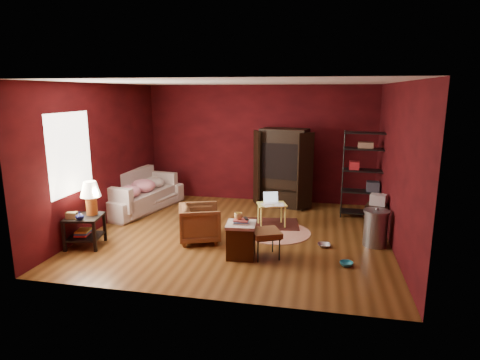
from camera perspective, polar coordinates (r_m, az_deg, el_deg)
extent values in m
cube|color=brown|center=(7.69, -0.31, -7.68)|extent=(5.50, 5.00, 0.02)
cube|color=white|center=(7.22, -0.33, 13.81)|extent=(5.50, 5.00, 0.02)
cube|color=#460A0D|center=(9.77, 2.77, 5.16)|extent=(5.50, 0.02, 2.80)
cube|color=#460A0D|center=(4.95, -6.40, -2.11)|extent=(5.50, 0.02, 2.80)
cube|color=#460A0D|center=(8.35, -19.22, 3.23)|extent=(0.02, 5.00, 2.80)
cube|color=#460A0D|center=(7.28, 21.46, 1.79)|extent=(0.02, 5.00, 2.80)
cube|color=white|center=(7.47, -23.03, 3.47)|extent=(0.02, 1.20, 1.40)
imported|color=#B7A69E|center=(9.33, -13.86, -1.65)|extent=(1.14, 2.25, 0.84)
imported|color=black|center=(7.26, -5.74, -5.87)|extent=(0.87, 0.89, 0.73)
imported|color=#B3B5BA|center=(7.17, 11.90, -8.45)|extent=(0.23, 0.07, 0.23)
imported|color=teal|center=(6.52, 14.92, -10.89)|extent=(0.21, 0.08, 0.21)
imported|color=#0C103D|center=(7.22, -21.83, -4.77)|extent=(0.17, 0.18, 0.14)
imported|color=#D6BA68|center=(6.44, -0.23, -5.03)|extent=(0.16, 0.15, 0.13)
cube|color=black|center=(7.44, -21.33, -4.95)|extent=(0.68, 0.68, 0.04)
cube|color=black|center=(7.54, -21.12, -7.51)|extent=(0.63, 0.63, 0.03)
cube|color=black|center=(7.39, -23.77, -7.37)|extent=(0.06, 0.06, 0.53)
cube|color=black|center=(7.20, -19.98, -7.57)|extent=(0.06, 0.06, 0.53)
cube|color=black|center=(7.83, -22.27, -6.13)|extent=(0.06, 0.06, 0.53)
cube|color=black|center=(7.65, -18.68, -6.28)|extent=(0.06, 0.06, 0.53)
cylinder|color=#C66724|center=(7.43, -20.36, -3.42)|extent=(0.23, 0.23, 0.32)
cone|color=#F2E5C6|center=(7.36, -20.53, -1.21)|extent=(0.41, 0.41, 0.27)
cube|color=olive|center=(7.34, -22.82, -4.67)|extent=(0.19, 0.15, 0.11)
cube|color=#C13630|center=(7.55, -21.49, -7.18)|extent=(0.26, 0.30, 0.03)
cube|color=#3072C1|center=(7.53, -21.44, -6.95)|extent=(0.26, 0.30, 0.03)
cube|color=#D9C748|center=(7.52, -21.39, -6.71)|extent=(0.26, 0.30, 0.03)
cube|color=#B7A69E|center=(9.34, -13.74, -2.65)|extent=(1.03, 1.87, 0.37)
cube|color=#B7A69E|center=(9.47, -15.44, -0.98)|extent=(0.46, 1.77, 0.74)
cube|color=#B7A69E|center=(8.61, -17.17, -2.73)|extent=(0.76, 0.29, 0.51)
cube|color=#B7A69E|center=(10.01, -10.92, -0.32)|extent=(0.76, 0.29, 0.51)
ellipsoid|color=#C21B45|center=(8.84, -15.48, -1.61)|extent=(0.56, 0.56, 0.26)
ellipsoid|color=#C21B45|center=(9.24, -13.61, -0.79)|extent=(0.62, 0.62, 0.30)
ellipsoid|color=#B7A69E|center=(9.62, -12.02, -0.42)|extent=(0.51, 0.51, 0.24)
cube|color=#41240F|center=(6.58, 0.15, -8.74)|extent=(0.48, 0.48, 0.52)
cube|color=#B7A69E|center=(6.48, 0.15, -6.37)|extent=(0.51, 0.51, 0.05)
cube|color=beige|center=(6.47, 0.15, -6.08)|extent=(0.27, 0.22, 0.02)
cube|color=#4B76B0|center=(6.46, 0.15, -5.90)|extent=(0.27, 0.23, 0.02)
cube|color=#C9554B|center=(6.45, 0.15, -5.72)|extent=(0.23, 0.18, 0.02)
cube|color=black|center=(6.47, 0.87, -5.49)|extent=(0.11, 0.16, 0.02)
cube|color=black|center=(6.53, 3.68, -7.54)|extent=(0.59, 0.59, 0.09)
cube|color=black|center=(6.55, 3.68, -7.99)|extent=(0.53, 0.53, 0.02)
cylinder|color=black|center=(6.40, 2.57, -10.11)|extent=(0.03, 0.03, 0.37)
cylinder|color=black|center=(6.50, 5.63, -9.80)|extent=(0.03, 0.03, 0.37)
cylinder|color=black|center=(6.72, 1.75, -8.98)|extent=(0.03, 0.03, 0.37)
cylinder|color=black|center=(6.81, 4.67, -8.71)|extent=(0.03, 0.03, 0.37)
cylinder|color=beige|center=(7.77, 5.15, -7.40)|extent=(1.47, 1.47, 0.01)
cube|color=#4F1B15|center=(8.20, 4.22, -6.23)|extent=(1.26, 0.93, 0.01)
cube|color=#FBFF74|center=(7.97, 4.54, -3.48)|extent=(0.64, 0.54, 0.03)
cylinder|color=#FBFF74|center=(7.85, 3.03, -5.45)|extent=(0.04, 0.04, 0.46)
cylinder|color=#FBFF74|center=(7.94, 6.42, -5.30)|extent=(0.04, 0.04, 0.46)
cylinder|color=#FBFF74|center=(8.14, 2.65, -4.79)|extent=(0.04, 0.04, 0.46)
cylinder|color=#FBFF74|center=(8.23, 5.93, -4.65)|extent=(0.04, 0.04, 0.46)
cube|color=white|center=(7.99, 4.51, -3.28)|extent=(0.34, 0.28, 0.01)
cube|color=silver|center=(8.06, 4.38, -2.38)|extent=(0.30, 0.15, 0.20)
cube|color=white|center=(7.86, 3.89, -3.58)|extent=(0.30, 0.33, 0.00)
cube|color=white|center=(7.91, 5.57, -3.49)|extent=(0.23, 0.30, 0.00)
cube|color=black|center=(9.38, 6.24, 1.75)|extent=(1.14, 0.77, 1.82)
cube|color=black|center=(9.25, 6.10, 2.81)|extent=(0.93, 0.59, 0.81)
cube|color=black|center=(9.31, 2.38, 1.73)|extent=(0.22, 0.41, 1.72)
cube|color=black|center=(8.98, 9.25, 1.18)|extent=(0.34, 0.33, 1.72)
cube|color=#292A2D|center=(9.32, 6.17, 2.28)|extent=(0.67, 0.58, 0.50)
cube|color=black|center=(9.09, 5.72, 2.03)|extent=(0.47, 0.10, 0.38)
cube|color=black|center=(9.43, 6.09, -1.15)|extent=(0.94, 0.64, 0.05)
cylinder|color=black|center=(8.67, 14.40, 0.59)|extent=(0.03, 0.03, 1.83)
cylinder|color=black|center=(8.71, 20.00, 0.28)|extent=(0.03, 0.03, 1.83)
cylinder|color=black|center=(9.03, 14.42, 1.05)|extent=(0.03, 0.03, 1.83)
cylinder|color=black|center=(9.07, 19.81, 0.75)|extent=(0.03, 0.03, 1.83)
cube|color=black|center=(9.05, 16.84, -4.36)|extent=(0.91, 0.43, 0.03)
cube|color=black|center=(8.94, 17.02, -1.56)|extent=(0.91, 0.43, 0.03)
cube|color=black|center=(8.84, 17.21, 1.31)|extent=(0.91, 0.43, 0.03)
cube|color=black|center=(8.77, 17.40, 4.24)|extent=(0.91, 0.43, 0.03)
cube|color=black|center=(8.73, 17.54, 6.42)|extent=(0.91, 0.43, 0.03)
cube|color=#A61B23|center=(8.82, 15.93, 2.03)|extent=(0.22, 0.26, 0.16)
cube|color=#373845|center=(8.92, 18.37, -0.87)|extent=(0.27, 0.27, 0.20)
cube|color=#8A6B53|center=(8.76, 17.43, 4.77)|extent=(0.31, 0.22, 0.12)
cube|color=black|center=(7.86, 18.99, -3.49)|extent=(0.49, 0.49, 0.04)
cube|color=black|center=(7.80, 17.43, -5.69)|extent=(0.05, 0.05, 0.57)
cube|color=black|center=(7.76, 19.87, -5.97)|extent=(0.05, 0.05, 0.57)
cube|color=black|center=(8.12, 17.86, -5.01)|extent=(0.05, 0.05, 0.57)
cube|color=black|center=(8.08, 20.21, -5.28)|extent=(0.05, 0.05, 0.57)
cube|color=silver|center=(7.83, 19.05, -2.66)|extent=(0.32, 0.28, 0.20)
cylinder|color=gray|center=(7.41, 18.71, -6.63)|extent=(0.53, 0.53, 0.60)
cylinder|color=gray|center=(7.31, 18.88, -4.25)|extent=(0.58, 0.58, 0.04)
sphere|color=gray|center=(7.30, 18.90, -3.95)|extent=(0.08, 0.08, 0.06)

